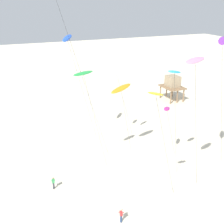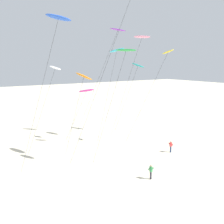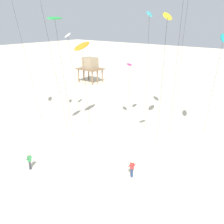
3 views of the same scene
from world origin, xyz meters
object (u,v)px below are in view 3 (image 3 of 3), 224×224
(kite_teal, at_px, (224,39))
(kite_white, at_px, (68,37))
(kite_green, at_px, (55,20))
(kite_flyer_middle, at_px, (30,161))
(stilt_house, at_px, (90,65))
(kite_yellow, at_px, (167,19))
(kite_flyer_nearest, at_px, (132,168))
(kite_magenta, at_px, (129,65))
(kite_orange, at_px, (82,46))
(kite_cyan, at_px, (149,16))

(kite_teal, bearing_deg, kite_white, -163.12)
(kite_green, xyz_separation_m, kite_flyer_middle, (0.29, -4.45, -13.10))
(kite_green, distance_m, stilt_house, 37.50)
(kite_yellow, xyz_separation_m, kite_flyer_nearest, (-1.29, -2.64, -13.12))
(kite_teal, xyz_separation_m, kite_flyer_middle, (-11.59, -16.69, -11.23))
(kite_magenta, xyz_separation_m, kite_green, (-0.79, -11.00, 5.55))
(kite_magenta, relative_size, kite_flyer_nearest, 5.36)
(kite_green, xyz_separation_m, kite_flyer_nearest, (8.81, 0.78, -13.10))
(kite_magenta, relative_size, kite_flyer_middle, 5.36)
(kite_green, bearing_deg, stilt_house, 128.97)
(stilt_house, bearing_deg, kite_flyer_nearest, -40.91)
(kite_orange, height_order, stilt_house, kite_orange)
(kite_yellow, height_order, kite_cyan, kite_cyan)
(kite_magenta, distance_m, stilt_house, 29.43)
(kite_green, xyz_separation_m, kite_cyan, (4.90, 8.85, 0.37))
(kite_flyer_nearest, height_order, stilt_house, stilt_house)
(kite_teal, distance_m, kite_orange, 15.70)
(kite_orange, height_order, kite_flyer_middle, kite_orange)
(kite_orange, height_order, kite_white, kite_white)
(kite_yellow, bearing_deg, kite_cyan, 133.76)
(kite_yellow, xyz_separation_m, kite_magenta, (-9.31, 7.58, -5.57))
(kite_flyer_middle, bearing_deg, kite_magenta, 88.15)
(kite_teal, xyz_separation_m, kite_green, (-11.88, -12.24, 1.87))
(kite_teal, relative_size, kite_orange, 1.10)
(kite_orange, distance_m, kite_flyer_middle, 14.60)
(kite_magenta, xyz_separation_m, kite_flyer_middle, (-0.50, -15.44, -7.55))
(kite_yellow, distance_m, kite_teal, 9.20)
(kite_cyan, bearing_deg, kite_magenta, 152.40)
(kite_orange, xyz_separation_m, kite_flyer_nearest, (11.20, -5.03, -10.05))
(kite_yellow, relative_size, kite_magenta, 1.64)
(kite_cyan, bearing_deg, kite_flyer_nearest, -64.18)
(kite_flyer_nearest, bearing_deg, stilt_house, 139.09)
(kite_teal, bearing_deg, kite_green, -134.15)
(kite_orange, xyz_separation_m, stilt_house, (-20.35, 22.30, -6.93))
(kite_cyan, bearing_deg, kite_white, -169.47)
(kite_orange, xyz_separation_m, kite_cyan, (7.29, 3.04, 3.42))
(kite_green, distance_m, kite_cyan, 10.12)
(kite_yellow, relative_size, kite_flyer_middle, 8.79)
(kite_teal, height_order, kite_green, kite_green)
(kite_yellow, bearing_deg, kite_orange, 169.18)
(kite_cyan, distance_m, kite_flyer_nearest, 16.18)
(kite_magenta, xyz_separation_m, kite_flyer_nearest, (8.02, -10.22, -7.55))
(kite_orange, distance_m, kite_flyer_nearest, 15.86)
(kite_flyer_middle, bearing_deg, kite_teal, 55.22)
(kite_magenta, xyz_separation_m, kite_white, (-6.71, -4.16, 3.36))
(kite_yellow, height_order, kite_flyer_middle, kite_yellow)
(kite_yellow, height_order, kite_green, kite_yellow)
(kite_cyan, bearing_deg, kite_yellow, -46.24)
(kite_white, height_order, kite_cyan, kite_cyan)
(kite_magenta, distance_m, kite_green, 12.34)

